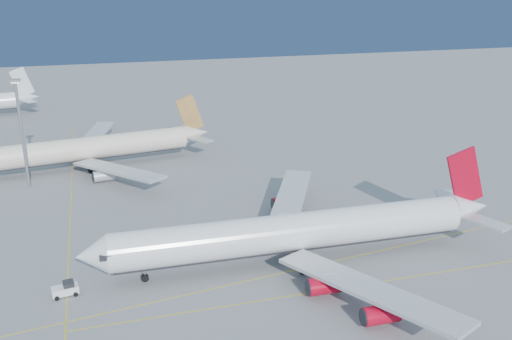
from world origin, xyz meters
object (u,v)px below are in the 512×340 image
object	(u,v)px
pushback_tug	(66,289)
airliner_etihad	(90,148)
light_mast	(21,125)
airliner_virgin	(301,232)

from	to	relation	value
pushback_tug	airliner_etihad	bearing A→B (deg)	76.62
airliner_etihad	light_mast	distance (m)	20.63
airliner_etihad	pushback_tug	distance (m)	63.82
pushback_tug	light_mast	distance (m)	55.11
airliner_etihad	pushback_tug	bearing A→B (deg)	-103.59
pushback_tug	light_mast	size ratio (longest dim) A/B	0.17
airliner_virgin	light_mast	size ratio (longest dim) A/B	2.91
airliner_virgin	airliner_etihad	size ratio (longest dim) A/B	1.14
airliner_etihad	light_mast	world-z (taller)	light_mast
airliner_virgin	airliner_etihad	distance (m)	71.58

